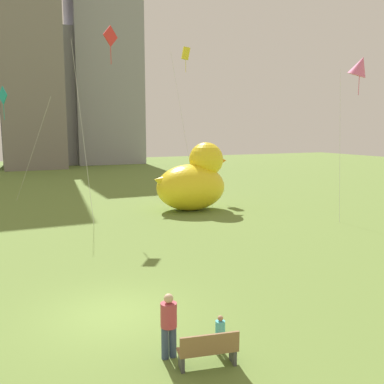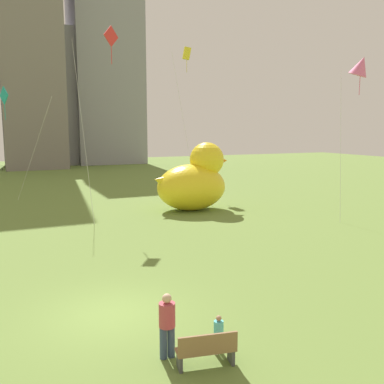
{
  "view_description": "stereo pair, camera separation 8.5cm",
  "coord_description": "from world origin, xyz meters",
  "px_view_note": "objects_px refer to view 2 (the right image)",
  "views": [
    {
      "loc": [
        -2.93,
        -12.26,
        5.65
      ],
      "look_at": [
        5.15,
        5.36,
        2.77
      ],
      "focal_mm": 39.62,
      "sensor_mm": 36.0,
      "label": 1
    },
    {
      "loc": [
        -2.86,
        -12.29,
        5.65
      ],
      "look_at": [
        5.15,
        5.36,
        2.77
      ],
      "focal_mm": 39.62,
      "sensor_mm": 36.0,
      "label": 2
    }
  ],
  "objects_px": {
    "park_bench": "(207,349)",
    "kite_yellow": "(187,54)",
    "person_child": "(219,333)",
    "giant_inflatable_duck": "(194,181)",
    "person_adult": "(167,323)",
    "kite_pink": "(361,66)",
    "kite_red": "(109,45)",
    "kite_teal": "(6,100)"
  },
  "relations": [
    {
      "from": "park_bench",
      "to": "kite_red",
      "type": "distance_m",
      "value": 21.54
    },
    {
      "from": "person_adult",
      "to": "kite_red",
      "type": "relative_size",
      "value": 0.14
    },
    {
      "from": "kite_pink",
      "to": "person_adult",
      "type": "bearing_deg",
      "value": -147.76
    },
    {
      "from": "kite_pink",
      "to": "kite_red",
      "type": "bearing_deg",
      "value": 150.89
    },
    {
      "from": "kite_red",
      "to": "kite_teal",
      "type": "height_order",
      "value": "kite_red"
    },
    {
      "from": "person_adult",
      "to": "giant_inflatable_duck",
      "type": "distance_m",
      "value": 19.68
    },
    {
      "from": "park_bench",
      "to": "person_child",
      "type": "height_order",
      "value": "person_child"
    },
    {
      "from": "kite_yellow",
      "to": "kite_pink",
      "type": "relative_size",
      "value": 1.31
    },
    {
      "from": "park_bench",
      "to": "person_child",
      "type": "bearing_deg",
      "value": 39.12
    },
    {
      "from": "park_bench",
      "to": "person_adult",
      "type": "bearing_deg",
      "value": 130.03
    },
    {
      "from": "kite_yellow",
      "to": "giant_inflatable_duck",
      "type": "bearing_deg",
      "value": -111.15
    },
    {
      "from": "kite_teal",
      "to": "giant_inflatable_duck",
      "type": "bearing_deg",
      "value": -29.64
    },
    {
      "from": "person_adult",
      "to": "giant_inflatable_duck",
      "type": "height_order",
      "value": "giant_inflatable_duck"
    },
    {
      "from": "park_bench",
      "to": "kite_teal",
      "type": "xyz_separation_m",
      "value": [
        -3.55,
        25.03,
        7.24
      ]
    },
    {
      "from": "giant_inflatable_duck",
      "to": "person_child",
      "type": "bearing_deg",
      "value": -112.87
    },
    {
      "from": "person_child",
      "to": "kite_red",
      "type": "distance_m",
      "value": 21.04
    },
    {
      "from": "person_adult",
      "to": "kite_pink",
      "type": "relative_size",
      "value": 0.17
    },
    {
      "from": "person_adult",
      "to": "kite_teal",
      "type": "height_order",
      "value": "kite_teal"
    },
    {
      "from": "person_child",
      "to": "kite_pink",
      "type": "relative_size",
      "value": 0.1
    },
    {
      "from": "kite_teal",
      "to": "kite_pink",
      "type": "height_order",
      "value": "kite_pink"
    },
    {
      "from": "kite_yellow",
      "to": "kite_teal",
      "type": "xyz_separation_m",
      "value": [
        -15.73,
        -3.84,
        -4.83
      ]
    },
    {
      "from": "park_bench",
      "to": "person_adult",
      "type": "xyz_separation_m",
      "value": [
        -0.69,
        0.82,
        0.45
      ]
    },
    {
      "from": "person_child",
      "to": "kite_teal",
      "type": "bearing_deg",
      "value": 99.51
    },
    {
      "from": "person_child",
      "to": "kite_red",
      "type": "height_order",
      "value": "kite_red"
    },
    {
      "from": "person_adult",
      "to": "giant_inflatable_duck",
      "type": "relative_size",
      "value": 0.29
    },
    {
      "from": "person_child",
      "to": "giant_inflatable_duck",
      "type": "distance_m",
      "value": 19.51
    },
    {
      "from": "park_bench",
      "to": "person_adult",
      "type": "distance_m",
      "value": 1.16
    },
    {
      "from": "person_adult",
      "to": "person_child",
      "type": "height_order",
      "value": "person_adult"
    },
    {
      "from": "person_adult",
      "to": "person_child",
      "type": "bearing_deg",
      "value": -16.04
    },
    {
      "from": "giant_inflatable_duck",
      "to": "person_adult",
      "type": "bearing_deg",
      "value": -116.64
    },
    {
      "from": "person_adult",
      "to": "kite_teal",
      "type": "relative_size",
      "value": 0.19
    },
    {
      "from": "person_adult",
      "to": "giant_inflatable_duck",
      "type": "xyz_separation_m",
      "value": [
        8.81,
        17.56,
        1.1
      ]
    },
    {
      "from": "park_bench",
      "to": "kite_teal",
      "type": "relative_size",
      "value": 0.17
    },
    {
      "from": "park_bench",
      "to": "kite_red",
      "type": "relative_size",
      "value": 0.12
    },
    {
      "from": "park_bench",
      "to": "kite_yellow",
      "type": "bearing_deg",
      "value": 67.12
    },
    {
      "from": "person_child",
      "to": "giant_inflatable_duck",
      "type": "bearing_deg",
      "value": 67.13
    },
    {
      "from": "kite_yellow",
      "to": "kite_teal",
      "type": "distance_m",
      "value": 16.9
    },
    {
      "from": "park_bench",
      "to": "person_adult",
      "type": "height_order",
      "value": "person_adult"
    },
    {
      "from": "giant_inflatable_duck",
      "to": "kite_red",
      "type": "height_order",
      "value": "kite_red"
    },
    {
      "from": "park_bench",
      "to": "person_child",
      "type": "xyz_separation_m",
      "value": [
        0.56,
        0.46,
        0.09
      ]
    },
    {
      "from": "giant_inflatable_duck",
      "to": "kite_red",
      "type": "bearing_deg",
      "value": 176.73
    },
    {
      "from": "kite_yellow",
      "to": "kite_pink",
      "type": "height_order",
      "value": "kite_yellow"
    }
  ]
}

